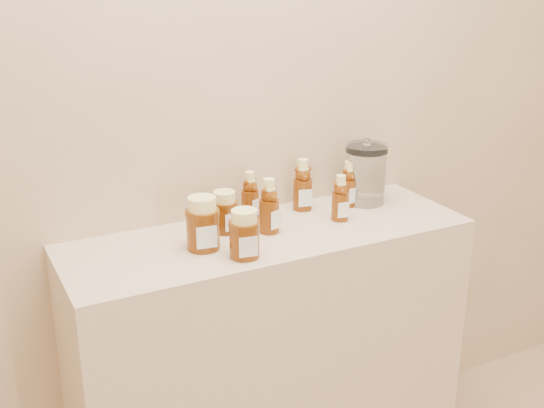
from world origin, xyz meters
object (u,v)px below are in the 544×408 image
display_table (270,366)px  honey_jar_left (203,223)px  bear_bottle_back_left (250,192)px  glass_canister (366,172)px  bear_bottle_front_left (269,202)px

display_table → honey_jar_left: size_ratio=8.06×
bear_bottle_back_left → glass_canister: size_ratio=0.80×
bear_bottle_back_left → glass_canister: glass_canister is taller
honey_jar_left → bear_bottle_front_left: bearing=15.1°
bear_bottle_back_left → bear_bottle_front_left: 0.12m
glass_canister → display_table: bearing=-166.9°
bear_bottle_front_left → honey_jar_left: size_ratio=1.23×
display_table → bear_bottle_front_left: bear_bottle_front_left is taller
glass_canister → bear_bottle_front_left: bearing=-167.8°
display_table → bear_bottle_back_left: bearing=89.6°
bear_bottle_front_left → glass_canister: (0.39, 0.08, 0.01)m
honey_jar_left → bear_bottle_back_left: bearing=43.7°
honey_jar_left → glass_canister: size_ratio=0.71×
bear_bottle_back_left → display_table: bearing=-111.6°
display_table → honey_jar_left: bearing=-175.6°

